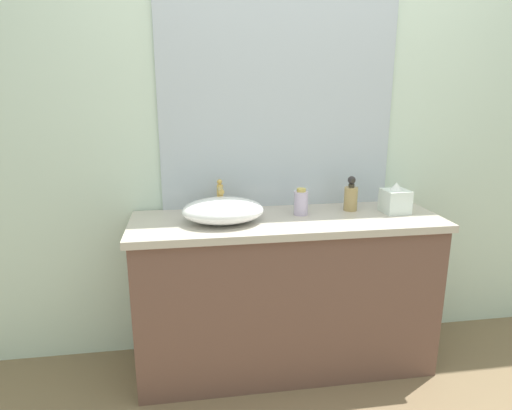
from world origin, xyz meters
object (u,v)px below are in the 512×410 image
lotion_bottle (301,202)px  tissue_box (395,200)px  sink_basin (223,210)px  soap_dispenser (351,196)px

lotion_bottle → tissue_box: size_ratio=0.85×
sink_basin → soap_dispenser: soap_dispenser is taller
lotion_bottle → tissue_box: bearing=-4.5°
sink_basin → lotion_bottle: bearing=9.9°
sink_basin → soap_dispenser: bearing=9.0°
sink_basin → lotion_bottle: lotion_bottle is taller
sink_basin → lotion_bottle: (0.41, 0.07, 0.01)m
soap_dispenser → tissue_box: (0.22, -0.08, -0.01)m
sink_basin → tissue_box: tissue_box is taller
lotion_bottle → sink_basin: bearing=-170.1°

